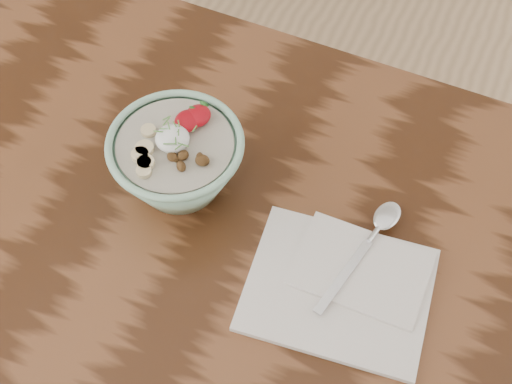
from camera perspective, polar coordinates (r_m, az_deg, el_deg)
table at (r=105.33cm, az=-3.80°, el=-8.13°), size 160.00×90.00×75.00cm
breakfast_bowl at (r=98.74cm, az=-6.29°, el=2.55°), size 18.70×18.70×12.24cm
napkin at (r=95.39cm, az=6.99°, el=-7.40°), size 25.86×21.85×1.46cm
spoon at (r=98.51cm, az=9.62°, el=-3.05°), size 6.43×20.33×1.06cm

